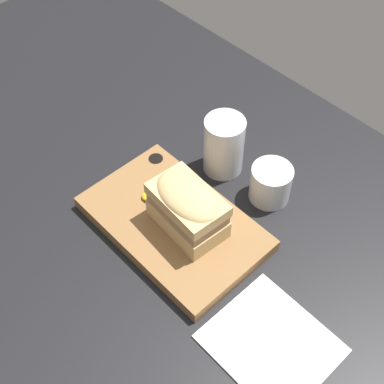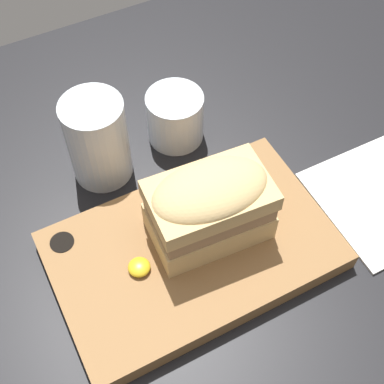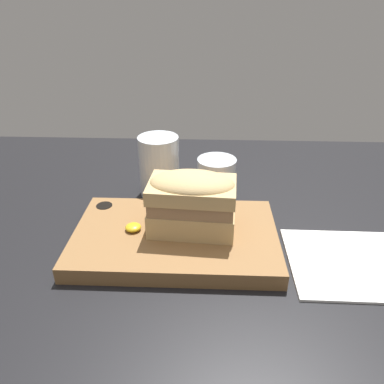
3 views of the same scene
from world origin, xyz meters
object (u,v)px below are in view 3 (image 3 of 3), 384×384
serving_board (175,237)px  water_glass (159,170)px  wine_glass (216,178)px  napkin (350,263)px  sandwich (192,200)px

serving_board → water_glass: water_glass is taller
wine_glass → napkin: (19.92, -21.96, -3.02)cm
serving_board → wine_glass: size_ratio=4.19×
sandwich → water_glass: size_ratio=1.15×
wine_glass → napkin: wine_glass is taller
napkin → sandwich: bearing=168.5°
serving_board → wine_glass: (6.83, 18.01, 1.91)cm
sandwich → wine_glass: 18.14cm
sandwich → napkin: sandwich is taller
wine_glass → napkin: 29.80cm
sandwich → water_glass: bearing=113.9°
napkin → water_glass: bearing=146.1°
water_glass → napkin: (31.16, -20.91, -5.00)cm
sandwich → wine_glass: (4.15, 17.05, -4.57)cm
sandwich → napkin: bearing=-11.5°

